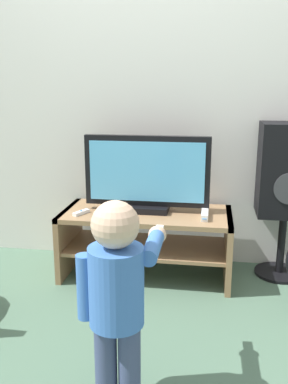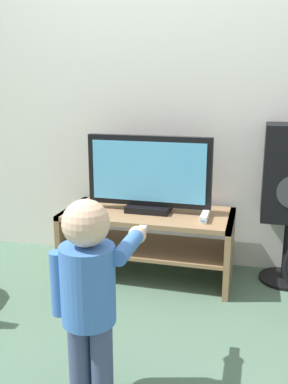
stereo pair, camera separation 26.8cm
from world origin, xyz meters
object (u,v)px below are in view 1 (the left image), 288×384
object	(u,v)px
television	(147,175)
child	(118,287)
speaker_tower	(287,175)
game_console	(205,214)
remote_primary	(81,213)

from	to	relation	value
television	child	size ratio (longest dim) A/B	0.96
speaker_tower	television	bearing A→B (deg)	-172.67
game_console	child	bearing A→B (deg)	-105.86
television	game_console	world-z (taller)	television
remote_primary	game_console	bearing A→B (deg)	3.63
game_console	child	size ratio (longest dim) A/B	0.23
game_console	speaker_tower	world-z (taller)	speaker_tower
game_console	remote_primary	world-z (taller)	game_console
remote_primary	child	xyz separation A→B (m)	(0.47, -1.07, 0.05)
television	game_console	distance (m)	0.45
child	television	bearing A→B (deg)	93.09
remote_primary	child	size ratio (longest dim) A/B	0.15
game_console	remote_primary	distance (m)	0.79
game_console	speaker_tower	size ratio (longest dim) A/B	0.19
child	speaker_tower	world-z (taller)	speaker_tower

